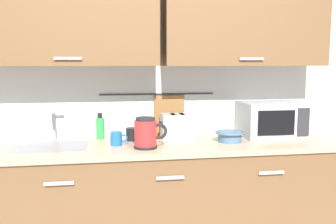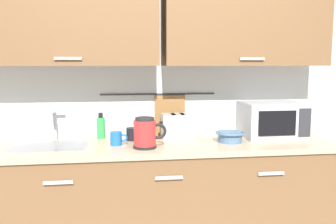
{
  "view_description": "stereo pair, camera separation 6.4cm",
  "coord_description": "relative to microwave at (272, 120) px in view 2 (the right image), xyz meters",
  "views": [
    {
      "loc": [
        -0.38,
        -2.24,
        1.46
      ],
      "look_at": [
        0.04,
        0.33,
        1.12
      ],
      "focal_mm": 39.03,
      "sensor_mm": 36.0,
      "label": 1
    },
    {
      "loc": [
        -0.32,
        -2.25,
        1.46
      ],
      "look_at": [
        0.04,
        0.33,
        1.12
      ],
      "focal_mm": 39.03,
      "sensor_mm": 36.0,
      "label": 2
    }
  ],
  "objects": [
    {
      "name": "mug_near_sink",
      "position": [
        -1.2,
        -0.13,
        -0.09
      ],
      "size": [
        0.12,
        0.08,
        0.09
      ],
      "color": "blue",
      "rests_on": "counter_unit"
    },
    {
      "name": "dish_soap_bottle",
      "position": [
        -1.31,
        0.13,
        -0.05
      ],
      "size": [
        0.06,
        0.06,
        0.2
      ],
      "color": "green",
      "rests_on": "counter_unit"
    },
    {
      "name": "back_wall_assembly",
      "position": [
        -0.87,
        0.12,
        0.49
      ],
      "size": [
        3.7,
        0.41,
        2.5
      ],
      "color": "silver",
      "rests_on": "ground"
    },
    {
      "name": "counter_unit",
      "position": [
        -0.88,
        -0.11,
        -0.58
      ],
      "size": [
        2.53,
        0.64,
        0.9
      ],
      "color": "brown",
      "rests_on": "ground"
    },
    {
      "name": "electric_kettle",
      "position": [
        -1.0,
        -0.24,
        -0.03
      ],
      "size": [
        0.23,
        0.16,
        0.21
      ],
      "color": "black",
      "rests_on": "counter_unit"
    },
    {
      "name": "toaster",
      "position": [
        -0.74,
        0.02,
        -0.04
      ],
      "size": [
        0.26,
        0.17,
        0.19
      ],
      "color": "#B7BABF",
      "rests_on": "counter_unit"
    },
    {
      "name": "mug_by_kettle",
      "position": [
        -1.08,
        0.02,
        -0.09
      ],
      "size": [
        0.12,
        0.08,
        0.09
      ],
      "color": "black",
      "rests_on": "counter_unit"
    },
    {
      "name": "mixing_bowl",
      "position": [
        -0.38,
        -0.15,
        -0.09
      ],
      "size": [
        0.21,
        0.21,
        0.08
      ],
      "color": "#4C7093",
      "rests_on": "counter_unit"
    },
    {
      "name": "microwave",
      "position": [
        0.0,
        0.0,
        0.0
      ],
      "size": [
        0.46,
        0.35,
        0.27
      ],
      "color": "silver",
      "rests_on": "counter_unit"
    },
    {
      "name": "sink_faucet",
      "position": [
        -1.65,
        0.12,
        0.01
      ],
      "size": [
        0.09,
        0.17,
        0.22
      ],
      "color": "#B2B5BA",
      "rests_on": "counter_unit"
    }
  ]
}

